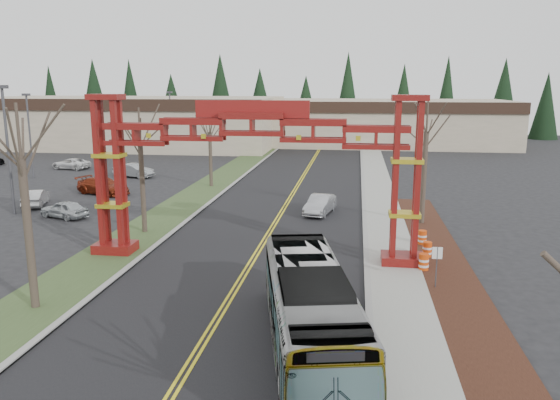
% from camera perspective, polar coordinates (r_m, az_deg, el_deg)
% --- Properties ---
extents(road, '(12.00, 110.00, 0.02)m').
position_cam_1_polar(road, '(36.81, -0.75, -2.80)').
color(road, black).
rests_on(road, ground).
extents(lane_line_left, '(0.12, 100.00, 0.01)m').
position_cam_1_polar(lane_line_left, '(36.82, -0.93, -2.77)').
color(lane_line_left, yellow).
rests_on(lane_line_left, road).
extents(lane_line_right, '(0.12, 100.00, 0.01)m').
position_cam_1_polar(lane_line_right, '(36.79, -0.56, -2.79)').
color(lane_line_right, yellow).
rests_on(lane_line_right, road).
extents(curb_right, '(0.30, 110.00, 0.15)m').
position_cam_1_polar(curb_right, '(36.40, 8.88, -3.01)').
color(curb_right, gray).
rests_on(curb_right, ground).
extents(sidewalk_right, '(2.60, 110.00, 0.14)m').
position_cam_1_polar(sidewalk_right, '(36.45, 11.16, -3.08)').
color(sidewalk_right, gray).
rests_on(sidewalk_right, ground).
extents(landscape_strip, '(2.60, 50.00, 0.12)m').
position_cam_1_polar(landscape_strip, '(22.73, 19.88, -13.01)').
color(landscape_strip, black).
rests_on(landscape_strip, ground).
extents(grass_median, '(4.00, 110.00, 0.08)m').
position_cam_1_polar(grass_median, '(38.80, -12.51, -2.28)').
color(grass_median, '#354A25').
rests_on(grass_median, ground).
extents(curb_left, '(0.30, 110.00, 0.15)m').
position_cam_1_polar(curb_left, '(38.19, -9.91, -2.34)').
color(curb_left, gray).
rests_on(curb_left, ground).
extents(gateway_arch, '(18.20, 1.60, 8.90)m').
position_cam_1_polar(gateway_arch, '(28.90, -2.89, 5.18)').
color(gateway_arch, '#620D0C').
rests_on(gateway_arch, ground).
extents(retail_building_west, '(46.00, 22.30, 7.50)m').
position_cam_1_polar(retail_building_west, '(89.63, -15.45, 7.92)').
color(retail_building_west, tan).
rests_on(retail_building_west, ground).
extents(retail_building_east, '(38.00, 20.30, 7.00)m').
position_cam_1_polar(retail_building_east, '(90.44, 10.99, 8.01)').
color(retail_building_east, tan).
rests_on(retail_building_east, ground).
extents(conifer_treeline, '(116.10, 5.60, 13.00)m').
position_cam_1_polar(conifer_treeline, '(102.35, 5.18, 10.27)').
color(conifer_treeline, black).
rests_on(conifer_treeline, ground).
extents(transit_bus, '(4.87, 11.54, 3.13)m').
position_cam_1_polar(transit_bus, '(19.67, 3.14, -11.48)').
color(transit_bus, '#AAAEB2').
rests_on(transit_bus, ground).
extents(silver_sedan, '(2.31, 4.47, 1.40)m').
position_cam_1_polar(silver_sedan, '(40.45, 4.21, -0.48)').
color(silver_sedan, '#A5A8AD').
rests_on(silver_sedan, ground).
extents(parked_car_near_a, '(4.02, 2.68, 1.27)m').
position_cam_1_polar(parked_car_near_a, '(42.10, -21.62, -0.90)').
color(parked_car_near_a, '#B3B9BC').
rests_on(parked_car_near_a, ground).
extents(parked_car_near_b, '(2.61, 4.19, 1.30)m').
position_cam_1_polar(parked_car_near_b, '(47.14, -24.17, 0.21)').
color(parked_car_near_b, silver).
rests_on(parked_car_near_b, ground).
extents(parked_car_mid_a, '(5.46, 3.70, 1.47)m').
position_cam_1_polar(parked_car_mid_a, '(50.07, -18.00, 1.41)').
color(parked_car_mid_a, maroon).
rests_on(parked_car_mid_a, ground).
extents(parked_car_far_a, '(4.55, 2.54, 1.42)m').
position_cam_1_polar(parked_car_far_a, '(58.42, -15.05, 3.00)').
color(parked_car_far_a, gray).
rests_on(parked_car_far_a, ground).
extents(parked_car_far_b, '(4.71, 2.84, 1.22)m').
position_cam_1_polar(parked_car_far_b, '(66.41, -21.01, 3.56)').
color(parked_car_far_b, white).
rests_on(parked_car_far_b, ground).
extents(bare_tree_median_near, '(3.45, 3.45, 8.69)m').
position_cam_1_polar(bare_tree_median_near, '(24.47, -25.42, 3.72)').
color(bare_tree_median_near, '#382D26').
rests_on(bare_tree_median_near, ground).
extents(bare_tree_median_mid, '(3.17, 3.17, 8.01)m').
position_cam_1_polar(bare_tree_median_mid, '(35.41, -14.40, 5.89)').
color(bare_tree_median_mid, '#382D26').
rests_on(bare_tree_median_mid, ground).
extents(bare_tree_median_far, '(3.17, 3.17, 7.21)m').
position_cam_1_polar(bare_tree_median_far, '(51.02, -7.34, 7.02)').
color(bare_tree_median_far, '#382D26').
rests_on(bare_tree_median_far, ground).
extents(bare_tree_right_far, '(3.34, 3.34, 8.54)m').
position_cam_1_polar(bare_tree_right_far, '(37.67, 15.06, 6.84)').
color(bare_tree_right_far, '#382D26').
rests_on(bare_tree_right_far, ground).
extents(light_pole_near, '(0.81, 0.41, 9.37)m').
position_cam_1_polar(light_pole_near, '(44.24, -26.61, 5.55)').
color(light_pole_near, '#3F3F44').
rests_on(light_pole_near, ground).
extents(light_pole_mid, '(0.74, 0.37, 8.54)m').
position_cam_1_polar(light_pole_mid, '(61.31, -24.72, 6.71)').
color(light_pole_mid, '#3F3F44').
rests_on(light_pole_mid, ground).
extents(light_pole_far, '(0.74, 0.37, 8.53)m').
position_cam_1_polar(light_pole_far, '(76.14, -11.38, 8.36)').
color(light_pole_far, '#3F3F44').
rests_on(light_pole_far, ground).
extents(street_sign, '(0.47, 0.06, 2.05)m').
position_cam_1_polar(street_sign, '(26.40, 16.08, -5.96)').
color(street_sign, '#3F3F44').
rests_on(street_sign, ground).
extents(barrel_south, '(0.52, 0.52, 0.96)m').
position_cam_1_polar(barrel_south, '(28.96, 14.78, -6.36)').
color(barrel_south, '#D4410B').
rests_on(barrel_south, ground).
extents(barrel_mid, '(0.51, 0.51, 0.94)m').
position_cam_1_polar(barrel_mid, '(31.16, 15.12, -5.09)').
color(barrel_mid, '#D4410B').
rests_on(barrel_mid, ground).
extents(barrel_north, '(0.51, 0.51, 0.94)m').
position_cam_1_polar(barrel_north, '(33.49, 14.64, -3.88)').
color(barrel_north, '#D4410B').
rests_on(barrel_north, ground).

